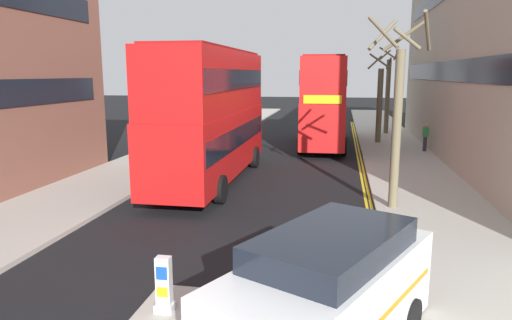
% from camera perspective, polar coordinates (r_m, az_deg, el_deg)
% --- Properties ---
extents(sidewalk_right, '(4.00, 80.00, 0.14)m').
position_cam_1_polar(sidewalk_right, '(20.69, 19.21, -2.76)').
color(sidewalk_right, '#ADA89E').
rests_on(sidewalk_right, ground).
extents(sidewalk_left, '(4.00, 80.00, 0.14)m').
position_cam_1_polar(sidewalk_left, '(22.63, -15.35, -1.44)').
color(sidewalk_left, '#ADA89E').
rests_on(sidewalk_left, ground).
extents(kerb_line_outer, '(0.10, 56.00, 0.01)m').
position_cam_1_polar(kerb_line_outer, '(18.54, 13.69, -4.19)').
color(kerb_line_outer, yellow).
rests_on(kerb_line_outer, ground).
extents(kerb_line_inner, '(0.10, 56.00, 0.01)m').
position_cam_1_polar(kerb_line_inner, '(18.53, 13.19, -4.17)').
color(kerb_line_inner, yellow).
rests_on(kerb_line_inner, ground).
extents(traffic_island, '(1.10, 2.20, 0.10)m').
position_cam_1_polar(traffic_island, '(9.64, -11.09, -18.01)').
color(traffic_island, '#ADA89E').
rests_on(traffic_island, ground).
extents(keep_left_bollard, '(0.36, 0.28, 1.11)m').
position_cam_1_polar(keep_left_bollard, '(9.38, -11.22, -15.01)').
color(keep_left_bollard, silver).
rests_on(keep_left_bollard, traffic_island).
extents(double_decker_bus_away, '(2.81, 10.81, 5.64)m').
position_cam_1_polar(double_decker_bus_away, '(19.91, -5.49, 5.91)').
color(double_decker_bus_away, red).
rests_on(double_decker_bus_away, ground).
extents(double_decker_bus_oncoming, '(3.01, 10.87, 5.64)m').
position_cam_1_polar(double_decker_bus_oncoming, '(30.17, 8.29, 7.42)').
color(double_decker_bus_oncoming, red).
rests_on(double_decker_bus_oncoming, ground).
extents(taxi_minivan, '(3.82, 5.14, 2.12)m').
position_cam_1_polar(taxi_minivan, '(7.90, 8.39, -16.33)').
color(taxi_minivan, white).
rests_on(taxi_minivan, ground).
extents(pedestrian_far, '(0.34, 0.22, 1.62)m').
position_cam_1_polar(pedestrian_far, '(28.95, 20.06, 2.69)').
color(pedestrian_far, '#2D2D38').
rests_on(pedestrian_far, sidewalk_right).
extents(street_tree_near, '(1.49, 1.74, 5.77)m').
position_cam_1_polar(street_tree_near, '(31.71, 14.92, 6.88)').
color(street_tree_near, '#6B6047').
rests_on(street_tree_near, sidewalk_right).
extents(street_tree_mid, '(2.10, 2.15, 6.37)m').
position_cam_1_polar(street_tree_mid, '(16.08, 16.95, 5.60)').
color(street_tree_mid, '#6B6047').
rests_on(street_tree_mid, sidewalk_right).
extents(street_tree_far, '(1.48, 1.60, 6.44)m').
position_cam_1_polar(street_tree_far, '(36.75, 15.86, 7.86)').
color(street_tree_far, '#6B6047').
rests_on(street_tree_far, sidewalk_right).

